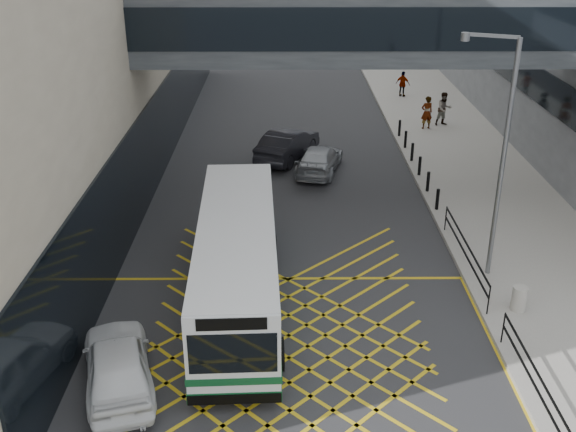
{
  "coord_description": "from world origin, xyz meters",
  "views": [
    {
      "loc": [
        -0.13,
        -15.66,
        11.57
      ],
      "look_at": [
        0.0,
        4.0,
        2.6
      ],
      "focal_mm": 42.0,
      "sensor_mm": 36.0,
      "label": 1
    }
  ],
  "objects_px": {
    "pedestrian_b": "(444,109)",
    "litter_bin": "(519,298)",
    "street_lamp": "(499,146)",
    "pedestrian_a": "(427,113)",
    "car_white": "(118,363)",
    "car_dark": "(288,144)",
    "bus": "(237,260)",
    "car_silver": "(319,159)",
    "pedestrian_c": "(403,84)"
  },
  "relations": [
    {
      "from": "pedestrian_b",
      "to": "litter_bin",
      "type": "bearing_deg",
      "value": -111.57
    },
    {
      "from": "street_lamp",
      "to": "pedestrian_a",
      "type": "relative_size",
      "value": 4.31
    },
    {
      "from": "car_white",
      "to": "pedestrian_a",
      "type": "xyz_separation_m",
      "value": [
        12.48,
        22.59,
        0.35
      ]
    },
    {
      "from": "car_white",
      "to": "car_dark",
      "type": "distance_m",
      "value": 18.53
    },
    {
      "from": "bus",
      "to": "car_white",
      "type": "height_order",
      "value": "bus"
    },
    {
      "from": "street_lamp",
      "to": "car_dark",
      "type": "bearing_deg",
      "value": 141.08
    },
    {
      "from": "bus",
      "to": "pedestrian_b",
      "type": "height_order",
      "value": "bus"
    },
    {
      "from": "car_dark",
      "to": "pedestrian_a",
      "type": "distance_m",
      "value": 9.17
    },
    {
      "from": "car_silver",
      "to": "pedestrian_b",
      "type": "xyz_separation_m",
      "value": [
        7.53,
        7.19,
        0.44
      ]
    },
    {
      "from": "litter_bin",
      "to": "pedestrian_c",
      "type": "height_order",
      "value": "pedestrian_c"
    },
    {
      "from": "car_silver",
      "to": "street_lamp",
      "type": "bearing_deg",
      "value": 129.82
    },
    {
      "from": "car_silver",
      "to": "car_white",
      "type": "bearing_deg",
      "value": 82.33
    },
    {
      "from": "litter_bin",
      "to": "bus",
      "type": "bearing_deg",
      "value": 175.26
    },
    {
      "from": "car_white",
      "to": "pedestrian_c",
      "type": "relative_size",
      "value": 2.79
    },
    {
      "from": "pedestrian_a",
      "to": "pedestrian_b",
      "type": "distance_m",
      "value": 1.31
    },
    {
      "from": "pedestrian_a",
      "to": "pedestrian_b",
      "type": "height_order",
      "value": "pedestrian_b"
    },
    {
      "from": "pedestrian_c",
      "to": "street_lamp",
      "type": "bearing_deg",
      "value": 120.26
    },
    {
      "from": "car_dark",
      "to": "pedestrian_b",
      "type": "distance_m",
      "value": 10.48
    },
    {
      "from": "car_dark",
      "to": "street_lamp",
      "type": "relative_size",
      "value": 0.62
    },
    {
      "from": "car_dark",
      "to": "pedestrian_b",
      "type": "bearing_deg",
      "value": -125.0
    },
    {
      "from": "car_silver",
      "to": "litter_bin",
      "type": "distance_m",
      "value": 13.81
    },
    {
      "from": "pedestrian_c",
      "to": "car_dark",
      "type": "bearing_deg",
      "value": 89.79
    },
    {
      "from": "car_silver",
      "to": "street_lamp",
      "type": "distance_m",
      "value": 12.11
    },
    {
      "from": "car_dark",
      "to": "car_silver",
      "type": "xyz_separation_m",
      "value": [
        1.51,
        -1.89,
        -0.1
      ]
    },
    {
      "from": "litter_bin",
      "to": "pedestrian_c",
      "type": "bearing_deg",
      "value": 88.65
    },
    {
      "from": "car_silver",
      "to": "street_lamp",
      "type": "xyz_separation_m",
      "value": [
        5.14,
        -10.19,
        4.05
      ]
    },
    {
      "from": "car_white",
      "to": "pedestrian_b",
      "type": "distance_m",
      "value": 26.94
    },
    {
      "from": "street_lamp",
      "to": "pedestrian_b",
      "type": "height_order",
      "value": "street_lamp"
    },
    {
      "from": "pedestrian_c",
      "to": "car_silver",
      "type": "bearing_deg",
      "value": 98.52
    },
    {
      "from": "car_white",
      "to": "pedestrian_a",
      "type": "bearing_deg",
      "value": -134.59
    },
    {
      "from": "car_silver",
      "to": "pedestrian_a",
      "type": "height_order",
      "value": "pedestrian_a"
    },
    {
      "from": "car_white",
      "to": "pedestrian_a",
      "type": "relative_size",
      "value": 2.49
    },
    {
      "from": "car_dark",
      "to": "litter_bin",
      "type": "relative_size",
      "value": 6.11
    },
    {
      "from": "bus",
      "to": "pedestrian_c",
      "type": "xyz_separation_m",
      "value": [
        9.39,
        25.67,
        -0.57
      ]
    },
    {
      "from": "litter_bin",
      "to": "pedestrian_b",
      "type": "xyz_separation_m",
      "value": [
        1.93,
        19.81,
        0.55
      ]
    },
    {
      "from": "street_lamp",
      "to": "pedestrian_a",
      "type": "height_order",
      "value": "street_lamp"
    },
    {
      "from": "car_white",
      "to": "pedestrian_c",
      "type": "distance_m",
      "value": 32.27
    },
    {
      "from": "car_silver",
      "to": "street_lamp",
      "type": "relative_size",
      "value": 0.54
    },
    {
      "from": "car_silver",
      "to": "litter_bin",
      "type": "relative_size",
      "value": 5.39
    },
    {
      "from": "car_white",
      "to": "pedestrian_a",
      "type": "height_order",
      "value": "pedestrian_a"
    },
    {
      "from": "car_white",
      "to": "street_lamp",
      "type": "relative_size",
      "value": 0.58
    },
    {
      "from": "pedestrian_b",
      "to": "pedestrian_a",
      "type": "bearing_deg",
      "value": -165.24
    },
    {
      "from": "car_dark",
      "to": "pedestrian_c",
      "type": "distance_m",
      "value": 14.17
    },
    {
      "from": "litter_bin",
      "to": "car_silver",
      "type": "bearing_deg",
      "value": 113.93
    },
    {
      "from": "street_lamp",
      "to": "litter_bin",
      "type": "height_order",
      "value": "street_lamp"
    },
    {
      "from": "litter_bin",
      "to": "car_white",
      "type": "bearing_deg",
      "value": -163.58
    },
    {
      "from": "car_white",
      "to": "litter_bin",
      "type": "xyz_separation_m",
      "value": [
        11.68,
        3.44,
        -0.17
      ]
    },
    {
      "from": "car_silver",
      "to": "pedestrian_b",
      "type": "height_order",
      "value": "pedestrian_b"
    },
    {
      "from": "car_dark",
      "to": "pedestrian_c",
      "type": "height_order",
      "value": "pedestrian_c"
    },
    {
      "from": "car_silver",
      "to": "litter_bin",
      "type": "xyz_separation_m",
      "value": [
        5.6,
        -12.62,
        -0.11
      ]
    }
  ]
}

